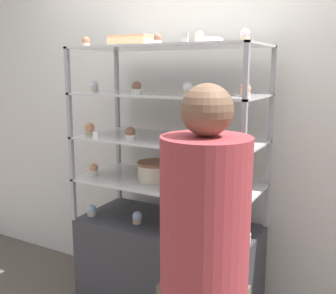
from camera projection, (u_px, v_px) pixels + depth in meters
The scene contains 34 objects.
back_wall at pixel (197, 116), 2.67m from camera, with size 8.00×0.05×2.60m.
display_base at pixel (168, 272), 2.51m from camera, with size 1.11×0.51×0.67m.
display_riser_lower at pixel (168, 184), 2.40m from camera, with size 1.11×0.51×0.27m.
display_riser_middle at pixel (168, 141), 2.34m from camera, with size 1.11×0.51×0.27m.
display_riser_upper at pixel (168, 96), 2.29m from camera, with size 1.11×0.51×0.27m.
display_riser_top at pixel (168, 49), 2.24m from camera, with size 1.11×0.51×0.27m.
layer_cake_centerpiece at pixel (155, 171), 2.41m from camera, with size 0.21×0.21×0.12m.
sheet_cake_frosted at pixel (133, 41), 2.31m from camera, with size 0.26×0.18×0.06m.
cupcake_0 at pixel (92, 210), 2.56m from camera, with size 0.06×0.06×0.08m.
cupcake_1 at pixel (137, 218), 2.43m from camera, with size 0.06×0.06×0.08m.
cupcake_2 at pixel (187, 227), 2.29m from camera, with size 0.06×0.06×0.08m.
cupcake_3 at pixel (246, 236), 2.16m from camera, with size 0.06×0.06×0.08m.
price_tag_0 at pixel (191, 243), 2.11m from camera, with size 0.04×0.00×0.04m.
cupcake_4 at pixel (94, 169), 2.54m from camera, with size 0.06×0.06×0.07m.
cupcake_5 at pixel (183, 184), 2.20m from camera, with size 0.06×0.06×0.07m.
cupcake_6 at pixel (245, 190), 2.10m from camera, with size 0.06×0.06×0.07m.
price_tag_1 at pixel (205, 198), 2.02m from camera, with size 0.04×0.00×0.04m.
cupcake_7 at pixel (90, 129), 2.47m from camera, with size 0.06×0.06×0.08m.
cupcake_8 at pixel (130, 133), 2.30m from camera, with size 0.06×0.06×0.08m.
cupcake_9 at pixel (185, 138), 2.14m from camera, with size 0.06×0.06×0.08m.
cupcake_10 at pixel (243, 143), 1.99m from camera, with size 0.06×0.06×0.08m.
price_tag_2 at pixel (95, 135), 2.31m from camera, with size 0.04×0.00×0.04m.
cupcake_11 at pixel (94, 86), 2.49m from camera, with size 0.06×0.06×0.07m.
cupcake_12 at pixel (137, 88), 2.28m from camera, with size 0.06×0.06×0.07m.
cupcake_13 at pixel (188, 89), 2.11m from camera, with size 0.06×0.06×0.07m.
cupcake_14 at pixel (245, 90), 1.98m from camera, with size 0.06×0.06×0.07m.
price_tag_3 at pixel (211, 93), 1.91m from camera, with size 0.04×0.00×0.04m.
cupcake_15 at pixel (86, 42), 2.37m from camera, with size 0.05×0.05×0.06m.
cupcake_16 at pixel (158, 39), 2.16m from camera, with size 0.05×0.05×0.06m.
cupcake_17 at pixel (199, 37), 2.01m from camera, with size 0.05×0.05×0.06m.
cupcake_18 at pixel (245, 35), 1.89m from camera, with size 0.05×0.05×0.06m.
price_tag_4 at pixel (185, 38), 1.92m from camera, with size 0.04×0.00×0.04m.
donut_glazed at pixel (211, 41), 2.13m from camera, with size 0.13×0.13×0.04m.
customer_figure at pixel (204, 261), 1.61m from camera, with size 0.36×0.36×1.56m.
Camera 1 is at (1.12, -2.02, 1.61)m, focal length 42.00 mm.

